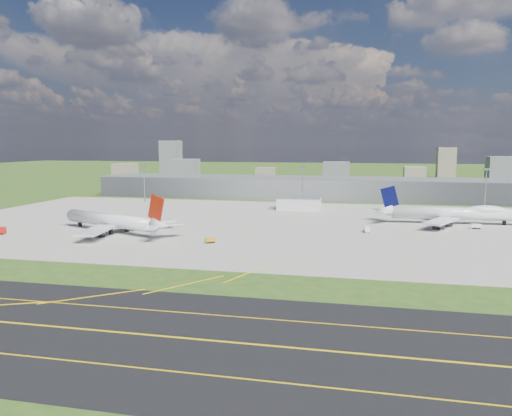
% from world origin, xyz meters
% --- Properties ---
extents(ground, '(1400.00, 1400.00, 0.00)m').
position_xyz_m(ground, '(0.00, 150.00, 0.00)').
color(ground, '#2B4D18').
rests_on(ground, ground).
extents(taxiway, '(1400.00, 60.00, 0.06)m').
position_xyz_m(taxiway, '(0.00, -110.00, 0.03)').
color(taxiway, black).
rests_on(taxiway, ground).
extents(apron, '(360.00, 190.00, 0.08)m').
position_xyz_m(apron, '(10.00, 40.00, 0.04)').
color(apron, gray).
rests_on(apron, ground).
extents(terminal, '(300.00, 42.00, 15.00)m').
position_xyz_m(terminal, '(0.00, 165.00, 7.50)').
color(terminal, slate).
rests_on(terminal, ground).
extents(ops_building, '(26.00, 16.00, 8.00)m').
position_xyz_m(ops_building, '(10.00, 100.00, 4.00)').
color(ops_building, silver).
rests_on(ops_building, ground).
extents(mast_west, '(3.50, 2.00, 25.90)m').
position_xyz_m(mast_west, '(-100.00, 115.00, 17.71)').
color(mast_west, gray).
rests_on(mast_west, ground).
extents(mast_center, '(3.50, 2.00, 25.90)m').
position_xyz_m(mast_center, '(10.00, 115.00, 17.71)').
color(mast_center, gray).
rests_on(mast_center, ground).
extents(mast_east, '(3.50, 2.00, 25.90)m').
position_xyz_m(mast_east, '(120.00, 115.00, 17.71)').
color(mast_east, gray).
rests_on(mast_east, ground).
extents(airliner_red_twin, '(67.50, 51.01, 19.43)m').
position_xyz_m(airliner_red_twin, '(-62.01, 1.22, 5.18)').
color(airliner_red_twin, silver).
rests_on(airliner_red_twin, ground).
extents(airliner_blue_quad, '(73.33, 57.44, 19.15)m').
position_xyz_m(airliner_blue_quad, '(93.83, 61.00, 5.32)').
color(airliner_blue_quad, silver).
rests_on(airliner_blue_quad, ground).
extents(tug_yellow, '(4.62, 4.11, 1.96)m').
position_xyz_m(tug_yellow, '(-11.56, -12.45, 1.01)').
color(tug_yellow, '#C7960B').
rests_on(tug_yellow, ground).
extents(van_white_near, '(2.79, 5.33, 2.61)m').
position_xyz_m(van_white_near, '(51.18, 27.09, 1.32)').
color(van_white_near, white).
rests_on(van_white_near, ground).
extents(van_white_far, '(4.60, 2.26, 2.39)m').
position_xyz_m(van_white_far, '(102.08, 47.44, 1.21)').
color(van_white_far, white).
rests_on(van_white_far, ground).
extents(bldg_far_w, '(24.00, 20.00, 18.00)m').
position_xyz_m(bldg_far_w, '(-220.00, 320.00, 9.00)').
color(bldg_far_w, gray).
rests_on(bldg_far_w, ground).
extents(bldg_w, '(28.00, 22.00, 24.00)m').
position_xyz_m(bldg_w, '(-140.00, 300.00, 12.00)').
color(bldg_w, slate).
rests_on(bldg_w, ground).
extents(bldg_cw, '(20.00, 18.00, 14.00)m').
position_xyz_m(bldg_cw, '(-60.00, 340.00, 7.00)').
color(bldg_cw, gray).
rests_on(bldg_cw, ground).
extents(bldg_c, '(26.00, 20.00, 22.00)m').
position_xyz_m(bldg_c, '(20.00, 310.00, 11.00)').
color(bldg_c, slate).
rests_on(bldg_c, ground).
extents(bldg_ce, '(22.00, 24.00, 16.00)m').
position_xyz_m(bldg_ce, '(100.00, 350.00, 8.00)').
color(bldg_ce, gray).
rests_on(bldg_ce, ground).
extents(bldg_e, '(30.00, 22.00, 28.00)m').
position_xyz_m(bldg_e, '(180.00, 320.00, 14.00)').
color(bldg_e, slate).
rests_on(bldg_e, ground).
extents(bldg_tall_w, '(22.00, 20.00, 44.00)m').
position_xyz_m(bldg_tall_w, '(-180.00, 360.00, 22.00)').
color(bldg_tall_w, slate).
rests_on(bldg_tall_w, ground).
extents(bldg_tall_e, '(20.00, 18.00, 36.00)m').
position_xyz_m(bldg_tall_e, '(140.00, 410.00, 18.00)').
color(bldg_tall_e, gray).
rests_on(bldg_tall_e, ground).
extents(tree_far_w, '(7.20, 7.20, 8.80)m').
position_xyz_m(tree_far_w, '(-200.00, 270.00, 5.18)').
color(tree_far_w, '#382314').
rests_on(tree_far_w, ground).
extents(tree_w, '(6.75, 6.75, 8.25)m').
position_xyz_m(tree_w, '(-110.00, 265.00, 4.86)').
color(tree_w, '#382314').
rests_on(tree_w, ground).
extents(tree_c, '(8.10, 8.10, 9.90)m').
position_xyz_m(tree_c, '(-20.00, 280.00, 5.84)').
color(tree_c, '#382314').
rests_on(tree_c, ground).
extents(tree_e, '(7.65, 7.65, 9.35)m').
position_xyz_m(tree_e, '(70.00, 275.00, 5.51)').
color(tree_e, '#382314').
rests_on(tree_e, ground).
extents(tree_far_e, '(6.30, 6.30, 7.70)m').
position_xyz_m(tree_far_e, '(160.00, 285.00, 4.53)').
color(tree_far_e, '#382314').
rests_on(tree_far_e, ground).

